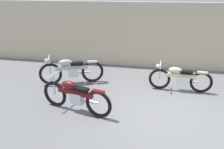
% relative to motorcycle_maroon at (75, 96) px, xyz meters
% --- Properties ---
extents(ground_plane, '(40.00, 40.00, 0.00)m').
position_rel_motorcycle_maroon_xyz_m(ground_plane, '(2.40, 0.33, -0.47)').
color(ground_plane, slate).
extents(building_wall, '(18.00, 0.30, 2.67)m').
position_rel_motorcycle_maroon_xyz_m(building_wall, '(2.40, 4.37, 0.86)').
color(building_wall, beige).
rests_on(building_wall, ground_plane).
extents(motorcycle_maroon, '(2.13, 0.80, 0.98)m').
position_rel_motorcycle_maroon_xyz_m(motorcycle_maroon, '(0.00, 0.00, 0.00)').
color(motorcycle_maroon, black).
rests_on(motorcycle_maroon, ground_plane).
extents(motorcycle_cream, '(2.03, 0.57, 0.91)m').
position_rel_motorcycle_maroon_xyz_m(motorcycle_cream, '(2.87, 1.98, -0.03)').
color(motorcycle_cream, black).
rests_on(motorcycle_cream, ground_plane).
extents(motorcycle_silver, '(2.12, 1.02, 1.01)m').
position_rel_motorcycle_maroon_xyz_m(motorcycle_silver, '(-0.81, 1.87, 0.01)').
color(motorcycle_silver, black).
rests_on(motorcycle_silver, ground_plane).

